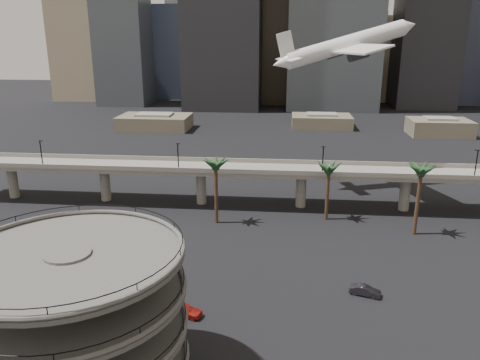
# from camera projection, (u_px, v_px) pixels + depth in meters

# --- Properties ---
(parking_ramp) EXTENTS (22.20, 22.20, 17.35)m
(parking_ramp) POSITION_uv_depth(u_px,v_px,m) (74.00, 312.00, 45.89)
(parking_ramp) COLOR #4C4A47
(parking_ramp) RESTS_ON ground
(overpass) EXTENTS (130.00, 9.30, 14.70)m
(overpass) POSITION_uv_depth(u_px,v_px,m) (251.00, 173.00, 101.56)
(overpass) COLOR slate
(overpass) RESTS_ON ground
(palm_trees) EXTENTS (42.40, 10.40, 14.00)m
(palm_trees) POSITION_uv_depth(u_px,v_px,m) (320.00, 169.00, 89.22)
(palm_trees) COLOR #432D1C
(palm_trees) RESTS_ON ground
(low_buildings) EXTENTS (135.00, 27.50, 6.80)m
(low_buildings) POSITION_uv_depth(u_px,v_px,m) (284.00, 123.00, 185.30)
(low_buildings) COLOR brown
(low_buildings) RESTS_ON ground
(skyline) EXTENTS (269.00, 86.00, 135.69)m
(skyline) POSITION_uv_depth(u_px,v_px,m) (304.00, 8.00, 241.94)
(skyline) COLOR gray
(skyline) RESTS_ON ground
(airborne_jet) EXTENTS (35.57, 32.42, 12.64)m
(airborne_jet) POSITION_uv_depth(u_px,v_px,m) (346.00, 45.00, 107.96)
(airborne_jet) COLOR silver
(airborne_jet) RESTS_ON ground
(car_a) EXTENTS (5.15, 3.08, 1.64)m
(car_a) POSITION_uv_depth(u_px,v_px,m) (185.00, 310.00, 62.32)
(car_a) COLOR #A81E18
(car_a) RESTS_ON ground
(car_b) EXTENTS (4.67, 2.77, 1.45)m
(car_b) POSITION_uv_depth(u_px,v_px,m) (365.00, 291.00, 67.25)
(car_b) COLOR black
(car_b) RESTS_ON ground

